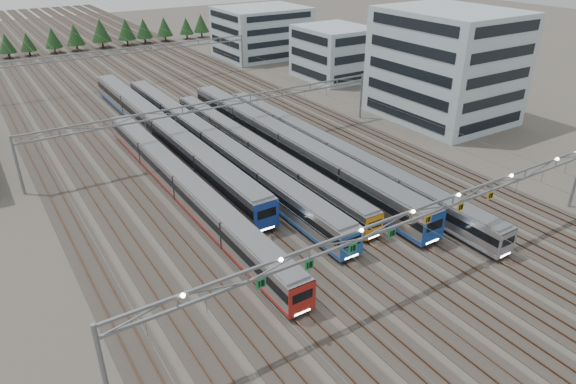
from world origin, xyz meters
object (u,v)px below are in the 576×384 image
train_f (334,152)px  depot_bldg_north (262,32)px  gantry_mid (218,110)px  depot_bldg_south (445,65)px  train_e (287,144)px  gantry_near (411,219)px  train_b (162,131)px  depot_bldg_mid (334,53)px  train_d (256,150)px  train_c (210,142)px  gantry_far (127,55)px  train_a (184,186)px

train_f → depot_bldg_north: bearing=67.8°
gantry_mid → depot_bldg_south: bearing=-10.4°
train_e → depot_bldg_south: size_ratio=2.61×
train_e → gantry_near: bearing=-102.2°
train_b → train_f: 27.34m
depot_bldg_mid → depot_bldg_south: bearing=-91.6°
train_b → train_d: 16.53m
train_c → gantry_far: (2.25, 46.39, 4.25)m
train_d → train_a: bearing=-156.8°
gantry_near → depot_bldg_mid: 77.54m
gantry_near → depot_bldg_south: bearing=39.0°
train_a → depot_bldg_north: 84.18m
train_c → gantry_near: gantry_near is taller
train_e → gantry_mid: bearing=127.9°
train_e → depot_bldg_mid: bearing=44.7°
train_b → gantry_near: 47.37m
depot_bldg_south → depot_bldg_north: depot_bldg_south is taller
depot_bldg_south → depot_bldg_mid: 33.13m
gantry_mid → train_b: bearing=135.9°
depot_bldg_north → depot_bldg_mid: bearing=-85.7°
train_d → gantry_far: (-2.25, 52.32, 4.49)m
train_e → depot_bldg_mid: 48.68m
train_a → gantry_near: (11.20, -27.02, 5.00)m
train_e → gantry_mid: size_ratio=1.02×
train_c → depot_bldg_south: bearing=-8.0°
train_e → depot_bldg_mid: size_ratio=3.60×
gantry_near → gantry_mid: gantry_near is taller
train_d → gantry_near: gantry_near is taller
gantry_far → train_f: bearing=-79.2°
train_c → depot_bldg_mid: (43.49, 26.89, 3.55)m
gantry_far → depot_bldg_mid: bearing=-25.3°
train_e → gantry_near: size_ratio=1.02×
train_b → train_e: 20.35m
train_f → depot_bldg_south: depot_bldg_south is taller
train_b → gantry_mid: bearing=-44.1°
train_f → gantry_far: size_ratio=1.03×
train_e → depot_bldg_mid: depot_bldg_mid is taller
train_a → train_c: bearing=52.4°
train_b → train_c: size_ratio=0.96×
train_d → depot_bldg_north: depot_bldg_north is taller
depot_bldg_north → train_b: bearing=-133.8°
depot_bldg_mid → depot_bldg_north: (-2.16, 28.75, 0.60)m
train_c → train_e: train_e is taller
gantry_near → train_a: bearing=112.5°
gantry_near → depot_bldg_north: 102.16m
train_e → depot_bldg_north: bearing=62.8°
gantry_near → depot_bldg_mid: depot_bldg_mid is taller
depot_bldg_mid → gantry_mid: bearing=-148.3°
train_f → train_e: bearing=130.1°
gantry_near → depot_bldg_north: bearing=67.5°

